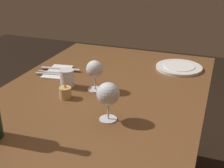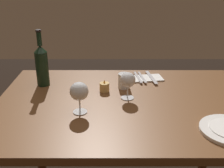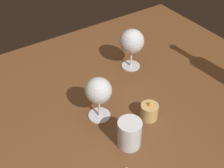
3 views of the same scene
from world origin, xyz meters
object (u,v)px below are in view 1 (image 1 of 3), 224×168
Objects in this scene: wine_glass_right at (108,95)px; fork_inner at (55,72)px; wine_glass_left at (95,70)px; fork_outer at (53,74)px; votive_candle at (65,93)px; water_tumbler at (67,79)px; dinner_plate at (179,67)px; table_knife at (60,69)px; folded_napkin at (58,72)px.

fork_inner is at bearing 51.74° from wine_glass_right.
fork_outer is at bearing 73.96° from wine_glass_left.
wine_glass_right is 0.27m from votive_candle.
dinner_plate is (0.41, -0.45, -0.03)m from water_tumbler.
fork_inner is (-0.30, 0.58, 0.00)m from dinner_plate.
table_knife is (0.06, 0.00, 0.00)m from fork_inner.
wine_glass_right is 0.65m from dinner_plate.
wine_glass_right is 2.21× the size of votive_candle.
fork_inner is 0.85× the size of table_knife.
dinner_plate is 0.63m from table_knife.
water_tumbler is at bearing -142.07° from table_knife.
fork_outer is (-0.32, 0.58, 0.00)m from dinner_plate.
fork_inner reaches higher than folded_napkin.
votive_candle reaches higher than fork_inner.
folded_napkin is 0.03m from fork_inner.
wine_glass_left is 0.32m from table_knife.
dinner_plate is at bearing -67.08° from table_knife.
fork_inner is at bearing 117.39° from dinner_plate.
dinner_plate is at bearing -37.49° from votive_candle.
votive_candle is (0.11, 0.23, -0.08)m from wine_glass_right.
wine_glass_left is 0.15m from water_tumbler.
dinner_plate is at bearing -38.03° from wine_glass_left.
wine_glass_left is 0.30m from fork_inner.
water_tumbler is 1.23× the size of votive_candle.
wine_glass_left is 0.68× the size of folded_napkin.
wine_glass_right is 0.70× the size of table_knife.
folded_napkin is at bearing 115.40° from dinner_plate.
votive_candle is 0.37× the size of fork_outer.
wine_glass_left is at bearing -35.61° from votive_candle.
folded_napkin is (0.14, 0.13, -0.03)m from water_tumbler.
folded_napkin is 1.14× the size of fork_inner.
table_knife is (0.28, 0.18, -0.01)m from votive_candle.
fork_outer is (-0.02, 0.00, 0.00)m from fork_inner.
wine_glass_left is 2.07× the size of votive_candle.
fork_inner is at bearing 180.00° from folded_napkin.
wine_glass_right is 0.61× the size of dinner_plate.
wine_glass_left is at bearing -106.04° from fork_outer.
dinner_plate is 1.35× the size of fork_outer.
wine_glass_left is 0.57× the size of dinner_plate.
folded_napkin is at bearing 64.51° from wine_glass_left.
wine_glass_left is 0.16m from votive_candle.
table_knife is (-0.24, 0.58, 0.00)m from dinner_plate.
fork_inner is at bearing 180.00° from table_knife.
votive_candle is 0.65m from dinner_plate.
water_tumbler is at bearing 95.20° from wine_glass_left.
dinner_plate is at bearing -47.26° from water_tumbler.
wine_glass_right reaches higher than fork_outer.
wine_glass_left reaches higher than dinner_plate.
wine_glass_right is at bearing -126.06° from fork_outer.
wine_glass_left is 0.94× the size of wine_glass_right.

